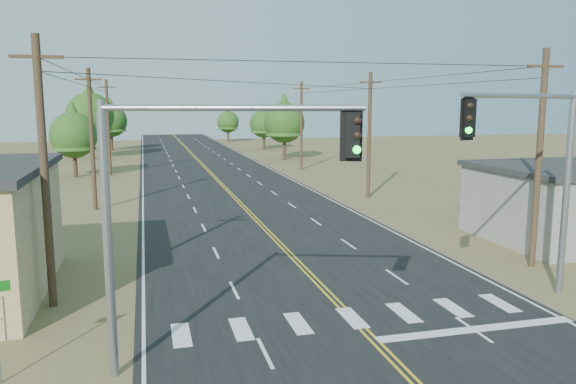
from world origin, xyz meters
name	(u,v)px	position (x,y,z in m)	size (l,w,h in m)	color
road	(245,208)	(0.00, 30.00, 0.01)	(15.00, 200.00, 0.02)	black
utility_pole_left_near	(44,172)	(-10.50, 12.00, 5.12)	(1.80, 0.30, 10.00)	#4C3826
utility_pole_left_mid	(92,138)	(-10.50, 32.00, 5.12)	(1.80, 0.30, 10.00)	#4C3826
utility_pole_left_far	(108,127)	(-10.50, 52.00, 5.12)	(1.80, 0.30, 10.00)	#4C3826
utility_pole_right_near	(539,158)	(10.50, 12.00, 5.12)	(1.80, 0.30, 10.00)	#4C3826
utility_pole_right_mid	(369,134)	(10.50, 32.00, 5.12)	(1.80, 0.30, 10.00)	#4C3826
utility_pole_right_far	(301,125)	(10.50, 52.00, 5.12)	(1.80, 0.30, 10.00)	#4C3826
signal_mast_left	(180,193)	(-6.06, 5.05, 5.24)	(6.68, 2.44, 7.67)	gray
signal_mast_right	(541,162)	(7.20, 7.74, 5.45)	(6.35, 2.64, 8.05)	gray
tree_left_near	(73,130)	(-13.91, 51.36, 4.82)	(4.73, 4.73, 7.88)	#3F2D1E
tree_left_mid	(90,111)	(-14.00, 72.22, 6.51)	(6.38, 6.38, 10.64)	#3F2D1E
tree_left_far	(110,118)	(-12.00, 84.87, 5.25)	(5.15, 5.15, 8.59)	#3F2D1E
tree_right_near	(284,118)	(11.41, 63.60, 5.54)	(5.44, 5.44, 9.06)	#3F2D1E
tree_right_mid	(264,121)	(12.19, 80.67, 4.72)	(4.63, 4.63, 7.72)	#3F2D1E
tree_right_far	(228,120)	(9.21, 100.62, 4.35)	(4.27, 4.27, 7.12)	#3F2D1E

